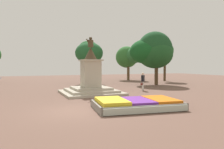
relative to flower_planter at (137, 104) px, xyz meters
name	(u,v)px	position (x,y,z in m)	size (l,w,h in m)	color
ground_plane	(77,111)	(-3.30, 0.73, -0.26)	(85.88, 85.88, 0.00)	brown
flower_planter	(137,104)	(0.00, 0.00, 0.00)	(5.23, 3.59, 0.59)	#38281C
statue_monument	(91,82)	(-0.42, 7.38, 0.79)	(4.95, 4.95, 4.96)	#B3A894
pedestrian_with_handbag	(143,80)	(4.95, 7.56, 0.75)	(0.63, 0.51, 1.78)	beige
park_tree_far_left	(89,52)	(2.75, 18.38, 4.02)	(3.85, 3.91, 5.92)	#4C3823
park_tree_far_right	(164,51)	(14.66, 17.34, 4.48)	(2.95, 3.11, 6.06)	#4C3823
park_tree_street_side	(153,52)	(9.66, 13.01, 3.98)	(5.39, 5.20, 6.81)	#4C3823
park_tree_mid_canopy	(129,56)	(11.05, 22.25, 3.74)	(4.07, 4.60, 5.71)	brown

